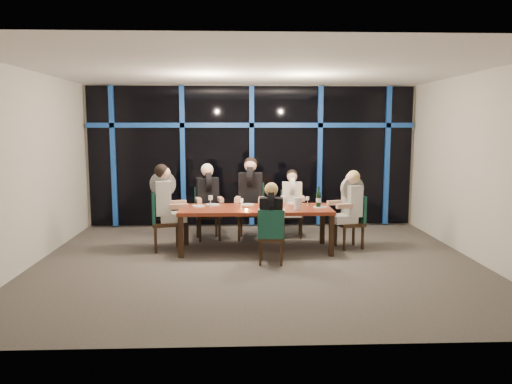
% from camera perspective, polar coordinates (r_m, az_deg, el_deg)
% --- Properties ---
extents(room, '(7.04, 7.00, 3.02)m').
position_cam_1_polar(room, '(7.67, 0.18, 6.64)').
color(room, '#534E49').
rests_on(room, ground).
extents(window_wall, '(6.86, 0.43, 2.94)m').
position_cam_1_polar(window_wall, '(10.61, -0.44, 4.35)').
color(window_wall, black).
rests_on(window_wall, ground).
extents(dining_table, '(2.60, 1.00, 0.75)m').
position_cam_1_polar(dining_table, '(8.59, -0.05, -2.26)').
color(dining_table, maroon).
rests_on(dining_table, ground).
extents(chair_far_left, '(0.54, 0.54, 0.98)m').
position_cam_1_polar(chair_far_left, '(9.57, -5.57, -2.08)').
color(chair_far_left, black).
rests_on(chair_far_left, ground).
extents(chair_far_mid, '(0.55, 0.55, 1.06)m').
position_cam_1_polar(chair_far_mid, '(9.55, -0.59, -1.79)').
color(chair_far_mid, black).
rests_on(chair_far_mid, ground).
extents(chair_far_right, '(0.43, 0.43, 0.90)m').
position_cam_1_polar(chair_far_right, '(9.73, 4.09, -2.19)').
color(chair_far_right, black).
rests_on(chair_far_right, ground).
extents(chair_end_left, '(0.55, 0.55, 1.02)m').
position_cam_1_polar(chair_end_left, '(8.77, -10.82, -2.92)').
color(chair_end_left, black).
rests_on(chair_end_left, ground).
extents(chair_end_right, '(0.52, 0.52, 0.94)m').
position_cam_1_polar(chair_end_right, '(8.98, 11.11, -2.99)').
color(chair_end_right, black).
rests_on(chair_end_right, ground).
extents(chair_near_mid, '(0.44, 0.44, 0.88)m').
position_cam_1_polar(chair_near_mid, '(7.76, 1.73, -4.79)').
color(chair_near_mid, black).
rests_on(chair_near_mid, ground).
extents(diner_far_left, '(0.54, 0.66, 0.96)m').
position_cam_1_polar(diner_far_left, '(9.43, -5.53, 0.18)').
color(diner_far_left, black).
rests_on(diner_far_left, ground).
extents(diner_far_mid, '(0.56, 0.69, 1.04)m').
position_cam_1_polar(diner_far_mid, '(9.40, -0.65, 0.64)').
color(diner_far_mid, black).
rests_on(diner_far_mid, ground).
extents(diner_far_right, '(0.45, 0.56, 0.87)m').
position_cam_1_polar(diner_far_right, '(9.60, 4.14, -0.16)').
color(diner_far_right, white).
rests_on(diner_far_right, ground).
extents(diner_end_left, '(0.68, 0.55, 1.00)m').
position_cam_1_polar(diner_end_left, '(8.71, -10.32, -0.29)').
color(diner_end_left, black).
rests_on(diner_end_left, ground).
extents(diner_end_right, '(0.63, 0.53, 0.92)m').
position_cam_1_polar(diner_end_right, '(8.89, 10.71, -0.65)').
color(diner_end_right, black).
rests_on(diner_end_right, ground).
extents(diner_near_mid, '(0.46, 0.56, 0.85)m').
position_cam_1_polar(diner_near_mid, '(7.76, 1.76, -2.15)').
color(diner_near_mid, black).
rests_on(diner_near_mid, ground).
extents(plate_far_left, '(0.24, 0.24, 0.01)m').
position_cam_1_polar(plate_far_left, '(8.91, -4.98, -1.44)').
color(plate_far_left, white).
rests_on(plate_far_left, dining_table).
extents(plate_far_mid, '(0.24, 0.24, 0.01)m').
position_cam_1_polar(plate_far_mid, '(8.88, -0.96, -1.44)').
color(plate_far_mid, white).
rests_on(plate_far_mid, dining_table).
extents(plate_far_right, '(0.24, 0.24, 0.01)m').
position_cam_1_polar(plate_far_right, '(9.06, 4.40, -1.28)').
color(plate_far_right, white).
rests_on(plate_far_right, dining_table).
extents(plate_end_left, '(0.24, 0.24, 0.01)m').
position_cam_1_polar(plate_end_left, '(8.78, -6.60, -1.60)').
color(plate_end_left, white).
rests_on(plate_end_left, dining_table).
extents(plate_end_right, '(0.24, 0.24, 0.01)m').
position_cam_1_polar(plate_end_right, '(8.67, 7.34, -1.72)').
color(plate_end_right, white).
rests_on(plate_end_right, dining_table).
extents(plate_near_mid, '(0.24, 0.24, 0.01)m').
position_cam_1_polar(plate_near_mid, '(8.33, 1.87, -2.04)').
color(plate_near_mid, white).
rests_on(plate_near_mid, dining_table).
extents(wine_bottle, '(0.08, 0.08, 0.36)m').
position_cam_1_polar(wine_bottle, '(8.63, 7.15, -0.87)').
color(wine_bottle, black).
rests_on(wine_bottle, dining_table).
extents(water_pitcher, '(0.13, 0.11, 0.21)m').
position_cam_1_polar(water_pitcher, '(8.37, 4.75, -1.36)').
color(water_pitcher, silver).
rests_on(water_pitcher, dining_table).
extents(tea_light, '(0.05, 0.05, 0.03)m').
position_cam_1_polar(tea_light, '(8.28, -1.11, -2.04)').
color(tea_light, '#F59A49').
rests_on(tea_light, dining_table).
extents(wine_glass_a, '(0.07, 0.07, 0.18)m').
position_cam_1_polar(wine_glass_a, '(8.48, -1.71, -1.04)').
color(wine_glass_a, silver).
rests_on(wine_glass_a, dining_table).
extents(wine_glass_b, '(0.07, 0.07, 0.17)m').
position_cam_1_polar(wine_glass_b, '(8.71, 0.86, -0.85)').
color(wine_glass_b, silver).
rests_on(wine_glass_b, dining_table).
extents(wine_glass_c, '(0.07, 0.07, 0.19)m').
position_cam_1_polar(wine_glass_c, '(8.52, 3.38, -0.94)').
color(wine_glass_c, silver).
rests_on(wine_glass_c, dining_table).
extents(wine_glass_d, '(0.07, 0.07, 0.19)m').
position_cam_1_polar(wine_glass_d, '(8.74, -5.23, -0.74)').
color(wine_glass_d, silver).
rests_on(wine_glass_d, dining_table).
extents(wine_glass_e, '(0.06, 0.06, 0.16)m').
position_cam_1_polar(wine_glass_e, '(8.87, 5.91, -0.79)').
color(wine_glass_e, silver).
rests_on(wine_glass_e, dining_table).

